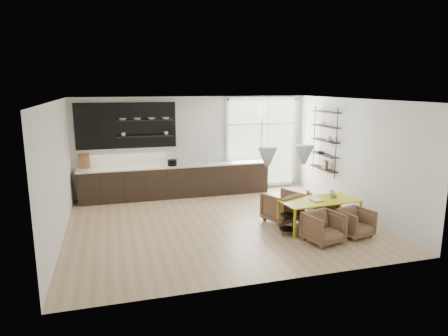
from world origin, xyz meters
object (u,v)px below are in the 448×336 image
Objects in this scene: armchair_front_right at (355,223)px; wire_stool at (288,222)px; dining_table at (320,202)px; armchair_front_left at (323,228)px; armchair_back_left at (282,207)px; armchair_back_right at (322,204)px.

wire_stool is (-1.36, 0.48, -0.00)m from armchair_front_right.
dining_table is at bearing 13.92° from wire_stool.
armchair_front_right is at bearing -19.28° from wire_stool.
armchair_front_left is at bearing -49.86° from wire_stool.
armchair_back_left is 1.73× the size of wire_stool.
armchair_back_left is at bearing 116.35° from armchair_front_right.
armchair_back_right is (1.15, 0.13, -0.05)m from armchair_back_left.
dining_table is at bearing 53.17° from armchair_front_left.
wire_stool is at bearing -170.92° from dining_table.
dining_table is 0.91m from armchair_front_right.
dining_table is at bearing 110.70° from armchair_front_right.
wire_stool is at bearing 146.40° from armchair_front_right.
armchair_back_right is 1.44m from armchair_front_right.
dining_table is 0.95m from armchair_front_left.
armchair_front_right is (1.13, -1.31, -0.06)m from armchair_back_left.
wire_stool is at bearing 47.71° from armchair_back_right.
armchair_back_right is 1.48× the size of wire_stool.
armchair_front_left reaches higher than armchair_back_right.
armchair_front_right is 1.45m from wire_stool.
armchair_back_right reaches higher than wire_stool.
armchair_back_right is (0.51, 0.75, -0.31)m from dining_table.
armchair_back_right is at bearing 47.73° from armchair_front_left.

